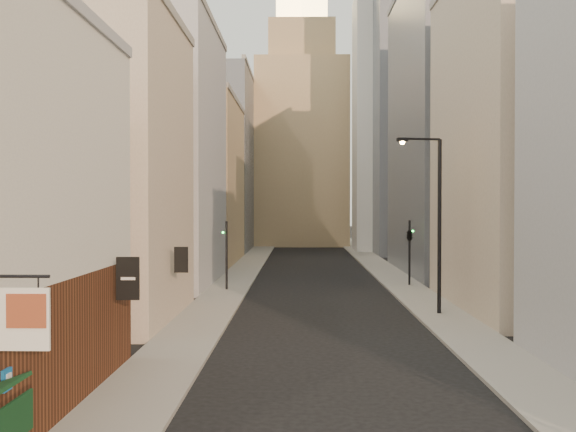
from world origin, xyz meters
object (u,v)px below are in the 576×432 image
object	(u,v)px
clock_tower	(302,132)
white_tower	(384,112)
streetlamp_mid	(435,215)
traffic_light_right	(410,235)
traffic_light_left	(227,244)

from	to	relation	value
clock_tower	white_tower	distance (m)	17.83
streetlamp_mid	white_tower	bearing A→B (deg)	74.36
streetlamp_mid	traffic_light_right	distance (m)	12.86
streetlamp_mid	traffic_light_right	bearing A→B (deg)	75.24
clock_tower	white_tower	size ratio (longest dim) A/B	1.08
white_tower	traffic_light_left	size ratio (longest dim) A/B	8.30
white_tower	traffic_light_left	xyz separation A→B (m)	(-16.54, -40.61, -15.22)
streetlamp_mid	clock_tower	bearing A→B (deg)	85.05
traffic_light_left	clock_tower	bearing A→B (deg)	-109.63
white_tower	streetlamp_mid	size ratio (longest dim) A/B	4.21
white_tower	traffic_light_left	bearing A→B (deg)	-112.17
traffic_light_left	traffic_light_right	bearing A→B (deg)	178.08
streetlamp_mid	traffic_light_left	world-z (taller)	streetlamp_mid
streetlamp_mid	traffic_light_left	bearing A→B (deg)	130.85
clock_tower	traffic_light_right	size ratio (longest dim) A/B	8.98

